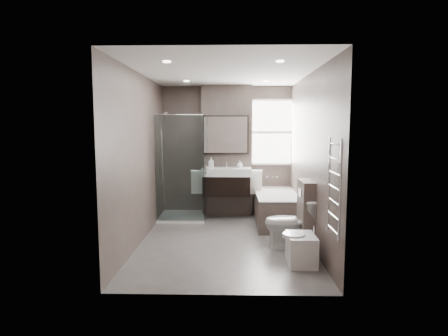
{
  "coord_description": "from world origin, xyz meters",
  "views": [
    {
      "loc": [
        0.12,
        -5.72,
        1.8
      ],
      "look_at": [
        -0.02,
        0.15,
        1.14
      ],
      "focal_mm": 30.0,
      "sensor_mm": 36.0,
      "label": 1
    }
  ],
  "objects_px": {
    "vanity": "(226,181)",
    "bathtub": "(276,207)",
    "bidet": "(301,249)",
    "toilet": "(290,223)"
  },
  "relations": [
    {
      "from": "toilet",
      "to": "bathtub",
      "type": "bearing_deg",
      "value": -175.37
    },
    {
      "from": "bidet",
      "to": "vanity",
      "type": "bearing_deg",
      "value": 112.96
    },
    {
      "from": "bathtub",
      "to": "bidet",
      "type": "distance_m",
      "value": 2.07
    },
    {
      "from": "vanity",
      "to": "bathtub",
      "type": "distance_m",
      "value": 1.07
    },
    {
      "from": "vanity",
      "to": "bathtub",
      "type": "xyz_separation_m",
      "value": [
        0.92,
        -0.33,
        -0.43
      ]
    },
    {
      "from": "bidet",
      "to": "bathtub",
      "type": "bearing_deg",
      "value": 92.47
    },
    {
      "from": "bathtub",
      "to": "toilet",
      "type": "bearing_deg",
      "value": -88.18
    },
    {
      "from": "bidet",
      "to": "toilet",
      "type": "bearing_deg",
      "value": 93.89
    },
    {
      "from": "vanity",
      "to": "bidet",
      "type": "xyz_separation_m",
      "value": [
        1.01,
        -2.39,
        -0.53
      ]
    },
    {
      "from": "vanity",
      "to": "toilet",
      "type": "xyz_separation_m",
      "value": [
        0.97,
        -1.74,
        -0.36
      ]
    }
  ]
}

